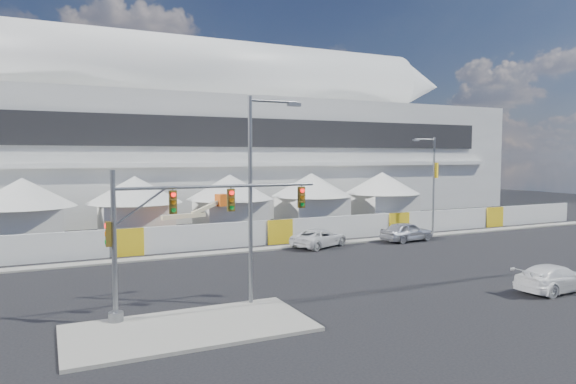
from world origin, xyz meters
name	(u,v)px	position (x,y,z in m)	size (l,w,h in m)	color
ground	(289,295)	(0.00, 0.00, 0.00)	(160.00, 160.00, 0.00)	black
median_island	(190,328)	(-6.00, -3.00, 0.07)	(10.00, 5.00, 0.15)	gray
far_curb	(430,235)	(20.00, 12.50, 0.06)	(80.00, 1.20, 0.12)	gray
stadium	(213,139)	(8.71, 41.50, 9.45)	(80.00, 24.80, 21.98)	silver
tent_row	(184,199)	(0.50, 24.00, 3.15)	(53.40, 8.40, 5.40)	silver
hoarding_fence	(279,232)	(6.00, 14.50, 1.00)	(70.00, 0.25, 2.00)	white
scaffold_tower	(460,164)	(46.00, 36.00, 6.00)	(4.40, 4.40, 12.00)	#595B60
sedan_silver	(407,231)	(16.25, 11.04, 0.83)	(4.85, 1.95, 1.65)	silver
pickup_curb	(320,238)	(8.30, 11.86, 0.72)	(5.21, 2.40, 1.45)	silver
pickup_near	(555,278)	(13.10, -5.32, 0.71)	(4.92, 2.00, 1.43)	white
lot_car_a	(384,219)	(20.55, 20.23, 0.64)	(3.88, 1.35, 1.28)	silver
lot_car_b	(464,217)	(28.74, 17.30, 0.73)	(4.27, 1.72, 1.46)	black
traffic_mast	(168,232)	(-6.43, -1.00, 3.83)	(9.82, 0.63, 6.46)	gray
streetlight_median	(255,185)	(-2.18, -0.80, 5.82)	(2.73, 0.27, 9.88)	slate
streetlight_curb	(432,179)	(20.14, 12.50, 5.15)	(2.63, 0.59, 8.88)	slate
boom_lift	(179,230)	(-1.25, 18.96, 1.02)	(7.71, 2.57, 3.81)	#D75714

